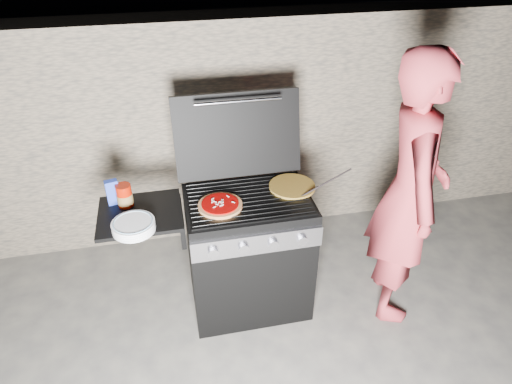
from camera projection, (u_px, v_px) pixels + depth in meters
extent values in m
plane|color=#414040|center=(249.00, 300.00, 3.37)|extent=(50.00, 50.00, 0.00)
cube|color=gray|center=(223.00, 129.00, 3.74)|extent=(8.00, 0.35, 1.80)
cylinder|color=#BB8F2A|center=(292.00, 186.00, 2.97)|extent=(0.32, 0.32, 0.02)
cylinder|color=#A51603|center=(124.00, 195.00, 2.78)|extent=(0.10, 0.10, 0.15)
cube|color=#2741B9|center=(113.00, 192.00, 2.79)|extent=(0.08, 0.06, 0.16)
cylinder|color=white|center=(134.00, 226.00, 2.60)|extent=(0.25, 0.25, 0.06)
imported|color=#B5353E|center=(409.00, 193.00, 2.88)|extent=(0.63, 0.78, 1.86)
cylinder|color=black|center=(326.00, 183.00, 2.94)|extent=(0.41, 0.16, 0.09)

